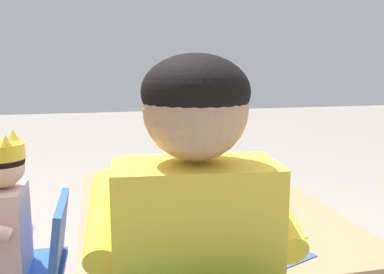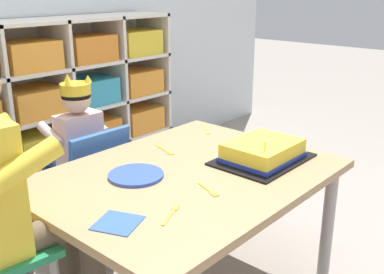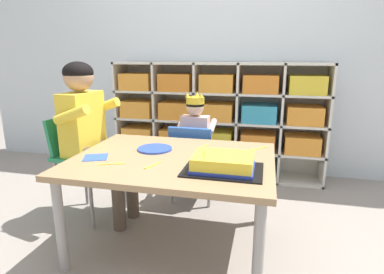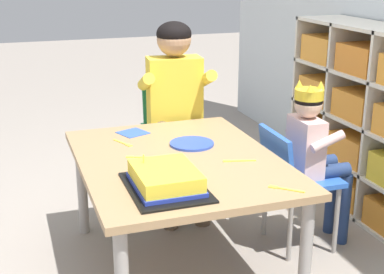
{
  "view_description": "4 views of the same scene",
  "coord_description": "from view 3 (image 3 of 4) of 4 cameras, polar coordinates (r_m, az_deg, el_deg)",
  "views": [
    {
      "loc": [
        -1.42,
        0.37,
        1.06
      ],
      "look_at": [
        0.22,
        -0.01,
        0.77
      ],
      "focal_mm": 39.5,
      "sensor_mm": 36.0,
      "label": 1
    },
    {
      "loc": [
        -1.21,
        -1.1,
        1.25
      ],
      "look_at": [
        0.13,
        0.08,
        0.65
      ],
      "focal_mm": 42.91,
      "sensor_mm": 36.0,
      "label": 2
    },
    {
      "loc": [
        0.5,
        -1.66,
        1.12
      ],
      "look_at": [
        0.11,
        0.0,
        0.68
      ],
      "focal_mm": 29.7,
      "sensor_mm": 36.0,
      "label": 3
    },
    {
      "loc": [
        2.2,
        -0.69,
        1.4
      ],
      "look_at": [
        0.08,
        0.04,
        0.67
      ],
      "focal_mm": 51.26,
      "sensor_mm": 36.0,
      "label": 4
    }
  ],
  "objects": [
    {
      "name": "ground",
      "position": [
        2.06,
        -3.15,
        -18.48
      ],
      "size": [
        16.0,
        16.0,
        0.0
      ],
      "primitive_type": "plane",
      "color": "gray"
    },
    {
      "name": "classroom_back_wall",
      "position": [
        3.16,
        4.4,
        19.51
      ],
      "size": [
        5.07,
        0.1,
        2.8
      ],
      "primitive_type": "cube",
      "color": "silver",
      "rests_on": "ground"
    },
    {
      "name": "storage_cubby_shelf",
      "position": [
        2.99,
        4.05,
        2.76
      ],
      "size": [
        1.93,
        0.33,
        1.06
      ],
      "color": "silver",
      "rests_on": "ground"
    },
    {
      "name": "activity_table",
      "position": [
        1.84,
        -3.36,
        -5.38
      ],
      "size": [
        1.13,
        0.87,
        0.55
      ],
      "color": "#A37F56",
      "rests_on": "ground"
    },
    {
      "name": "classroom_chair_blue",
      "position": [
        2.43,
        0.22,
        -3.14
      ],
      "size": [
        0.35,
        0.34,
        0.62
      ],
      "rotation": [
        0.0,
        0.0,
        3.12
      ],
      "color": "blue",
      "rests_on": "ground"
    },
    {
      "name": "child_with_crown",
      "position": [
        2.49,
        0.82,
        0.84
      ],
      "size": [
        0.3,
        0.31,
        0.85
      ],
      "rotation": [
        0.0,
        0.0,
        3.12
      ],
      "color": "beige",
      "rests_on": "ground"
    },
    {
      "name": "classroom_chair_adult_side",
      "position": [
        2.33,
        -19.62,
        -2.83
      ],
      "size": [
        0.37,
        0.38,
        0.72
      ],
      "rotation": [
        0.0,
        0.0,
        1.47
      ],
      "color": "#238451",
      "rests_on": "ground"
    },
    {
      "name": "adult_helper_seated",
      "position": [
        2.21,
        -17.76,
        2.21
      ],
      "size": [
        0.45,
        0.43,
        1.08
      ],
      "rotation": [
        0.0,
        0.0,
        1.47
      ],
      "color": "yellow",
      "rests_on": "ground"
    },
    {
      "name": "birthday_cake_on_tray",
      "position": [
        1.61,
        5.61,
        -4.83
      ],
      "size": [
        0.4,
        0.29,
        0.12
      ],
      "color": "black",
      "rests_on": "activity_table"
    },
    {
      "name": "paper_plate_stack",
      "position": [
        1.97,
        -6.7,
        -2.11
      ],
      "size": [
        0.21,
        0.21,
        0.01
      ],
      "primitive_type": "cylinder",
      "color": "blue",
      "rests_on": "activity_table"
    },
    {
      "name": "paper_napkin_square",
      "position": [
        1.89,
        -16.92,
        -3.5
      ],
      "size": [
        0.17,
        0.17,
        0.0
      ],
      "primitive_type": "cube",
      "rotation": [
        0.0,
        0.0,
        0.39
      ],
      "color": "#3356B7",
      "rests_on": "activity_table"
    },
    {
      "name": "fork_beside_plate_stack",
      "position": [
        2.01,
        1.88,
        -1.83
      ],
      "size": [
        0.05,
        0.14,
        0.0
      ],
      "rotation": [
        0.0,
        0.0,
        1.3
      ],
      "color": "yellow",
      "rests_on": "activity_table"
    },
    {
      "name": "fork_by_napkin",
      "position": [
        2.02,
        11.76,
        -2.05
      ],
      "size": [
        0.11,
        0.11,
        0.0
      ],
      "rotation": [
        0.0,
        0.0,
        0.81
      ],
      "color": "yellow",
      "rests_on": "activity_table"
    },
    {
      "name": "fork_at_table_front_edge",
      "position": [
        1.69,
        -7.18,
        -5.12
      ],
      "size": [
        0.06,
        0.13,
        0.0
      ],
      "rotation": [
        0.0,
        0.0,
        1.21
      ],
      "color": "yellow",
      "rests_on": "activity_table"
    },
    {
      "name": "fork_scattered_mid_table",
      "position": [
        1.75,
        -13.97,
        -4.7
      ],
      "size": [
        0.13,
        0.07,
        0.0
      ],
      "rotation": [
        0.0,
        0.0,
        3.57
      ],
      "color": "yellow",
      "rests_on": "activity_table"
    }
  ]
}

